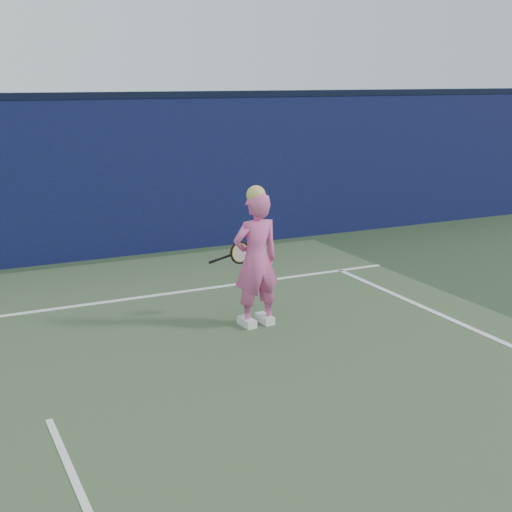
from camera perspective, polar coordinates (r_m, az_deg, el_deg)
ground at (r=5.56m, az=-14.38°, el=-16.90°), size 80.00×80.00×0.00m
player at (r=8.18m, az=0.00°, el=-0.27°), size 0.59×0.41×1.65m
racket at (r=8.52m, az=-1.44°, el=0.22°), size 0.52×0.14×0.28m
court_lines at (r=5.28m, az=-13.62°, el=-18.53°), size 11.00×12.04×0.01m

